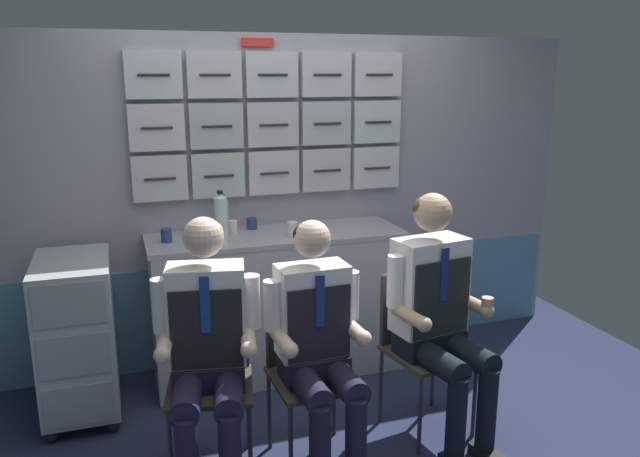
{
  "coord_description": "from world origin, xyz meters",
  "views": [
    {
      "loc": [
        -1.04,
        -2.6,
        1.91
      ],
      "look_at": [
        -0.05,
        0.37,
        1.13
      ],
      "focal_mm": 35.14,
      "sensor_mm": 36.0,
      "label": 1
    }
  ],
  "objects_px": {
    "folding_chair_left": "(210,362)",
    "folding_chair_center": "(307,355)",
    "crew_member_left": "(207,343)",
    "folding_chair_near_trolley": "(419,332)",
    "coffee_cup_spare": "(233,227)",
    "crew_member_center": "(319,340)",
    "water_bottle_clear": "(223,214)",
    "service_trolley": "(77,333)",
    "crew_member_near_trolley": "(439,307)"
  },
  "relations": [
    {
      "from": "folding_chair_left",
      "to": "folding_chair_center",
      "type": "distance_m",
      "value": 0.48
    },
    {
      "from": "crew_member_left",
      "to": "folding_chair_center",
      "type": "bearing_deg",
      "value": 9.38
    },
    {
      "from": "folding_chair_near_trolley",
      "to": "coffee_cup_spare",
      "type": "relative_size",
      "value": 10.3
    },
    {
      "from": "crew_member_center",
      "to": "water_bottle_clear",
      "type": "bearing_deg",
      "value": 100.18
    },
    {
      "from": "service_trolley",
      "to": "folding_chair_near_trolley",
      "type": "relative_size",
      "value": 1.06
    },
    {
      "from": "crew_member_center",
      "to": "crew_member_near_trolley",
      "type": "distance_m",
      "value": 0.69
    },
    {
      "from": "service_trolley",
      "to": "folding_chair_left",
      "type": "distance_m",
      "value": 0.95
    },
    {
      "from": "folding_chair_left",
      "to": "water_bottle_clear",
      "type": "height_order",
      "value": "water_bottle_clear"
    },
    {
      "from": "folding_chair_near_trolley",
      "to": "folding_chair_center",
      "type": "bearing_deg",
      "value": -173.0
    },
    {
      "from": "crew_member_center",
      "to": "crew_member_near_trolley",
      "type": "relative_size",
      "value": 0.94
    },
    {
      "from": "crew_member_left",
      "to": "folding_chair_center",
      "type": "relative_size",
      "value": 1.49
    },
    {
      "from": "crew_member_near_trolley",
      "to": "coffee_cup_spare",
      "type": "height_order",
      "value": "crew_member_near_trolley"
    },
    {
      "from": "crew_member_center",
      "to": "folding_chair_near_trolley",
      "type": "distance_m",
      "value": 0.71
    },
    {
      "from": "service_trolley",
      "to": "coffee_cup_spare",
      "type": "distance_m",
      "value": 1.09
    },
    {
      "from": "folding_chair_center",
      "to": "crew_member_near_trolley",
      "type": "height_order",
      "value": "crew_member_near_trolley"
    },
    {
      "from": "crew_member_left",
      "to": "folding_chair_center",
      "type": "xyz_separation_m",
      "value": [
        0.5,
        0.08,
        -0.17
      ]
    },
    {
      "from": "folding_chair_left",
      "to": "service_trolley",
      "type": "bearing_deg",
      "value": 132.62
    },
    {
      "from": "crew_member_left",
      "to": "coffee_cup_spare",
      "type": "height_order",
      "value": "crew_member_left"
    },
    {
      "from": "folding_chair_left",
      "to": "folding_chair_center",
      "type": "bearing_deg",
      "value": -8.96
    },
    {
      "from": "folding_chair_left",
      "to": "folding_chair_near_trolley",
      "type": "bearing_deg",
      "value": 0.31
    },
    {
      "from": "service_trolley",
      "to": "folding_chair_near_trolley",
      "type": "xyz_separation_m",
      "value": [
        1.78,
        -0.69,
        0.04
      ]
    },
    {
      "from": "folding_chair_center",
      "to": "coffee_cup_spare",
      "type": "relative_size",
      "value": 10.3
    },
    {
      "from": "crew_member_left",
      "to": "crew_member_near_trolley",
      "type": "bearing_deg",
      "value": 0.4
    },
    {
      "from": "crew_member_center",
      "to": "coffee_cup_spare",
      "type": "xyz_separation_m",
      "value": [
        -0.18,
        1.18,
        0.29
      ]
    },
    {
      "from": "folding_chair_center",
      "to": "crew_member_near_trolley",
      "type": "bearing_deg",
      "value": -6.23
    },
    {
      "from": "service_trolley",
      "to": "crew_member_near_trolley",
      "type": "height_order",
      "value": "crew_member_near_trolley"
    },
    {
      "from": "service_trolley",
      "to": "water_bottle_clear",
      "type": "relative_size",
      "value": 3.74
    },
    {
      "from": "crew_member_near_trolley",
      "to": "coffee_cup_spare",
      "type": "relative_size",
      "value": 15.79
    },
    {
      "from": "folding_chair_left",
      "to": "crew_member_left",
      "type": "relative_size",
      "value": 0.67
    },
    {
      "from": "crew_member_left",
      "to": "folding_chair_near_trolley",
      "type": "relative_size",
      "value": 1.49
    },
    {
      "from": "coffee_cup_spare",
      "to": "folding_chair_center",
      "type": "bearing_deg",
      "value": -80.39
    },
    {
      "from": "service_trolley",
      "to": "folding_chair_center",
      "type": "distance_m",
      "value": 1.36
    },
    {
      "from": "service_trolley",
      "to": "folding_chair_center",
      "type": "xyz_separation_m",
      "value": [
        1.11,
        -0.77,
        0.04
      ]
    },
    {
      "from": "crew_member_near_trolley",
      "to": "folding_chair_center",
      "type": "bearing_deg",
      "value": 173.77
    },
    {
      "from": "crew_member_near_trolley",
      "to": "coffee_cup_spare",
      "type": "bearing_deg",
      "value": 128.27
    },
    {
      "from": "service_trolley",
      "to": "folding_chair_center",
      "type": "bearing_deg",
      "value": -34.65
    },
    {
      "from": "crew_member_center",
      "to": "folding_chair_center",
      "type": "bearing_deg",
      "value": 92.14
    },
    {
      "from": "water_bottle_clear",
      "to": "crew_member_near_trolley",
      "type": "bearing_deg",
      "value": -51.93
    },
    {
      "from": "crew_member_left",
      "to": "folding_chair_center",
      "type": "height_order",
      "value": "crew_member_left"
    },
    {
      "from": "crew_member_left",
      "to": "crew_member_center",
      "type": "relative_size",
      "value": 1.03
    },
    {
      "from": "service_trolley",
      "to": "folding_chair_center",
      "type": "relative_size",
      "value": 1.06
    },
    {
      "from": "crew_member_near_trolley",
      "to": "water_bottle_clear",
      "type": "height_order",
      "value": "crew_member_near_trolley"
    },
    {
      "from": "crew_member_left",
      "to": "folding_chair_near_trolley",
      "type": "xyz_separation_m",
      "value": [
        1.16,
        0.16,
        -0.17
      ]
    },
    {
      "from": "crew_member_center",
      "to": "water_bottle_clear",
      "type": "height_order",
      "value": "crew_member_center"
    },
    {
      "from": "folding_chair_left",
      "to": "crew_member_center",
      "type": "relative_size",
      "value": 0.69
    },
    {
      "from": "crew_member_left",
      "to": "folding_chair_near_trolley",
      "type": "height_order",
      "value": "crew_member_left"
    },
    {
      "from": "crew_member_left",
      "to": "crew_member_near_trolley",
      "type": "height_order",
      "value": "crew_member_near_trolley"
    },
    {
      "from": "service_trolley",
      "to": "water_bottle_clear",
      "type": "distance_m",
      "value": 1.1
    },
    {
      "from": "folding_chair_near_trolley",
      "to": "crew_member_left",
      "type": "bearing_deg",
      "value": -171.97
    },
    {
      "from": "crew_member_left",
      "to": "water_bottle_clear",
      "type": "bearing_deg",
      "value": 76.1
    }
  ]
}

